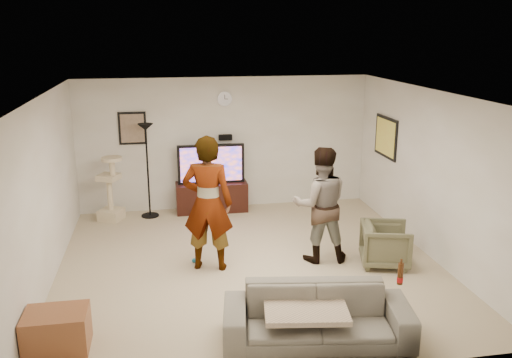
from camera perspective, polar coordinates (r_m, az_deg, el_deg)
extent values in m
cube|color=tan|center=(8.07, -0.71, -9.00)|extent=(5.50, 5.50, 0.02)
cube|color=white|center=(7.39, -0.77, 9.07)|extent=(5.50, 5.50, 0.02)
cube|color=beige|center=(10.28, -3.28, 3.77)|extent=(5.50, 0.04, 2.50)
cube|color=beige|center=(5.10, 4.45, -8.72)|extent=(5.50, 0.04, 2.50)
cube|color=beige|center=(7.70, -21.38, -1.34)|extent=(0.04, 5.50, 2.50)
cube|color=beige|center=(8.52, 17.83, 0.55)|extent=(0.04, 5.50, 2.50)
cylinder|color=silver|center=(10.11, -3.34, 8.45)|extent=(0.26, 0.04, 0.26)
cube|color=black|center=(10.20, -3.25, 4.42)|extent=(0.25, 0.10, 0.10)
cube|color=#7B6755|center=(10.14, -12.92, 5.25)|extent=(0.42, 0.03, 0.52)
cube|color=#FFDF55|center=(9.86, 13.55, 4.33)|extent=(0.03, 0.78, 0.62)
cube|color=black|center=(10.26, -4.69, -1.90)|extent=(1.33, 0.45, 0.56)
cube|color=#ABABB5|center=(9.96, -4.85, -3.92)|extent=(0.40, 0.30, 0.07)
cube|color=black|center=(10.09, -4.77, 1.61)|extent=(1.24, 0.08, 0.74)
cube|color=orange|center=(10.04, -4.75, 1.55)|extent=(1.14, 0.01, 0.65)
cylinder|color=black|center=(9.97, -11.36, 0.81)|extent=(0.32, 0.32, 1.72)
cube|color=beige|center=(10.01, -15.23, -0.98)|extent=(0.50, 0.50, 1.18)
imported|color=#ADADAD|center=(7.63, -5.12, -2.60)|extent=(0.81, 0.63, 1.95)
imported|color=teal|center=(7.97, 6.81, -2.71)|extent=(0.90, 0.74, 1.73)
imported|color=#6A665C|center=(6.16, 6.48, -14.16)|extent=(2.15, 1.11, 0.60)
cube|color=#C8AF91|center=(6.08, 5.25, -13.45)|extent=(1.00, 0.83, 0.06)
cylinder|color=#48240D|center=(6.28, 15.01, -9.65)|extent=(0.06, 0.06, 0.25)
imported|color=brown|center=(8.15, 13.51, -6.74)|extent=(0.84, 0.83, 0.63)
cube|color=brown|center=(6.38, -20.29, -14.82)|extent=(0.67, 0.50, 0.44)
sphere|color=teal|center=(8.14, -6.56, -8.54)|extent=(0.07, 0.07, 0.07)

